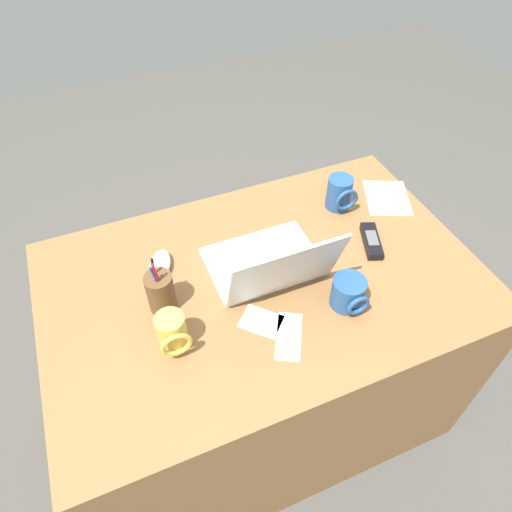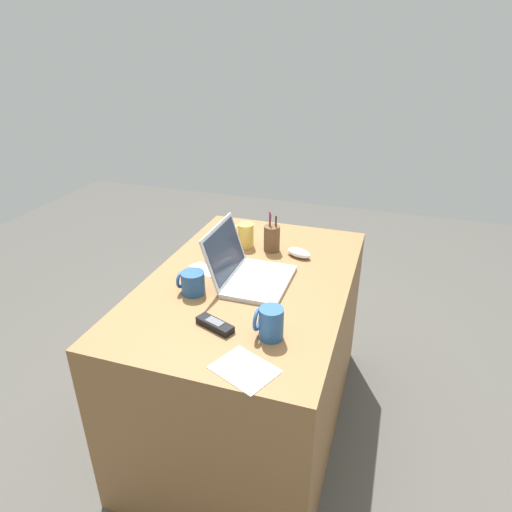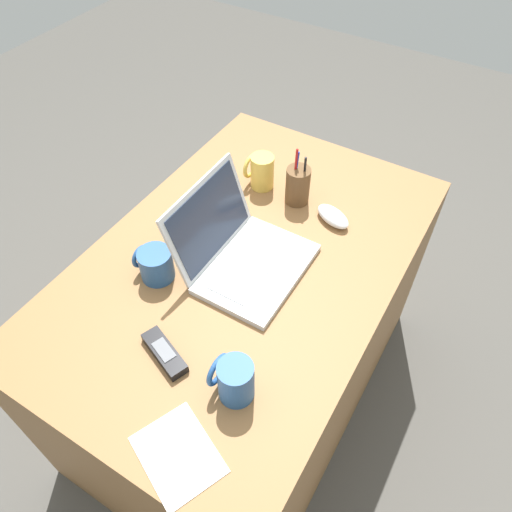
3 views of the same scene
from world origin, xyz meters
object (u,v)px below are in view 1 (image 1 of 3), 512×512
at_px(laptop, 270,264).
at_px(pen_holder, 161,292).
at_px(cordless_phone, 371,241).
at_px(coffee_mug_white, 172,334).
at_px(coffee_mug_spare, 340,193).
at_px(computer_mouse, 160,265).
at_px(coffee_mug_tall, 349,293).

height_order(laptop, pen_holder, laptop).
xyz_separation_m(laptop, cordless_phone, (-0.33, 0.00, -0.03)).
xyz_separation_m(coffee_mug_white, pen_holder, (-0.01, -0.13, 0.00)).
bearing_deg(coffee_mug_spare, computer_mouse, 4.32).
height_order(computer_mouse, pen_holder, pen_holder).
bearing_deg(pen_holder, laptop, 178.85).
relative_size(coffee_mug_spare, pen_holder, 0.60).
xyz_separation_m(coffee_mug_tall, coffee_mug_spare, (-0.17, -0.35, 0.01)).
bearing_deg(coffee_mug_tall, cordless_phone, -137.30).
bearing_deg(cordless_phone, computer_mouse, -13.13).
distance_m(laptop, coffee_mug_spare, 0.37).
xyz_separation_m(coffee_mug_tall, pen_holder, (0.45, -0.18, 0.02)).
height_order(laptop, coffee_mug_tall, laptop).
relative_size(computer_mouse, pen_holder, 0.64).
distance_m(computer_mouse, coffee_mug_spare, 0.60).
bearing_deg(coffee_mug_spare, coffee_mug_white, 25.95).
relative_size(cordless_phone, pen_holder, 0.80).
relative_size(coffee_mug_tall, pen_holder, 0.55).
bearing_deg(computer_mouse, coffee_mug_tall, 166.45).
xyz_separation_m(laptop, coffee_mug_white, (0.31, 0.12, 0.01)).
bearing_deg(cordless_phone, coffee_mug_spare, -87.83).
bearing_deg(computer_mouse, coffee_mug_white, 105.67).
bearing_deg(pen_holder, cordless_phone, 179.13).
xyz_separation_m(computer_mouse, coffee_mug_tall, (-0.42, 0.31, 0.03)).
distance_m(coffee_mug_tall, coffee_mug_spare, 0.39).
xyz_separation_m(coffee_mug_white, coffee_mug_spare, (-0.63, -0.31, -0.00)).
bearing_deg(coffee_mug_spare, coffee_mug_tall, 63.75).
relative_size(coffee_mug_white, cordless_phone, 0.75).
bearing_deg(laptop, coffee_mug_spare, -150.43).
bearing_deg(cordless_phone, coffee_mug_tall, 42.70).
relative_size(laptop, pen_holder, 1.73).
xyz_separation_m(laptop, coffee_mug_spare, (-0.32, -0.18, 0.01)).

